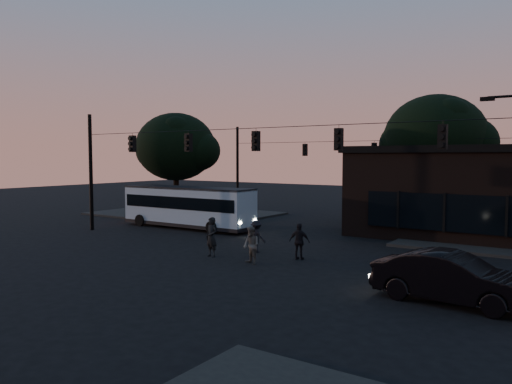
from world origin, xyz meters
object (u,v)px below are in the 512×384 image
Objects in this scene: car at (453,278)px; pedestrian_d at (256,236)px; bus at (188,205)px; pedestrian_b at (251,245)px; building at (492,191)px; pedestrian_a at (212,237)px; pedestrian_c at (300,241)px.

pedestrian_d is at bearing 75.06° from car.
bus is 5.90× the size of pedestrian_b.
building is 15.19m from pedestrian_d.
pedestrian_b is at bearing -35.17° from bus.
pedestrian_a is at bearing 66.82° from pedestrian_d.
bus reaches higher than pedestrian_c.
pedestrian_d is (-2.68, 0.38, -0.06)m from pedestrian_c.
car is 8.93m from pedestrian_b.
bus is 9.71m from pedestrian_d.
building is 16.51m from pedestrian_b.
car is at bearing -84.98° from building.
car is 10.82m from pedestrian_d.
car is 2.67× the size of pedestrian_a.
building is 1.56× the size of bus.
car is (18.80, -8.08, -0.72)m from bus.
pedestrian_b is 0.98× the size of pedestrian_c.
pedestrian_d is at bearing -125.74° from building.
pedestrian_a is 4.20m from pedestrian_c.
pedestrian_c is 1.07× the size of pedestrian_d.
car is 2.95× the size of pedestrian_c.
pedestrian_a is at bearing 87.12° from car.
pedestrian_b is at bearing -117.02° from building.
pedestrian_a is (7.46, -6.57, -0.60)m from bus.
building reaches higher than pedestrian_c.
pedestrian_b is (9.95, -6.82, -0.71)m from bus.
building reaches higher than bus.
building is at bearing 65.76° from pedestrian_a.
car is (1.39, -15.87, -1.88)m from building.
pedestrian_a is at bearing -165.47° from pedestrian_b.
car reaches higher than pedestrian_d.
bus is 5.76× the size of pedestrian_c.
pedestrian_d is (-1.35, 2.38, -0.04)m from pedestrian_b.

